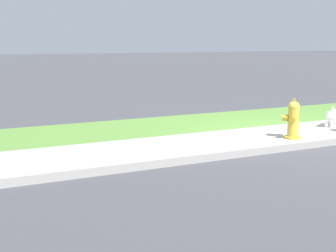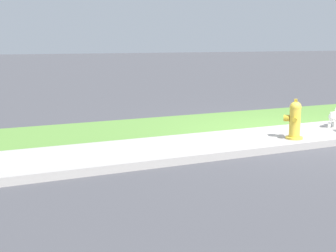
% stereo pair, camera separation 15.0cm
% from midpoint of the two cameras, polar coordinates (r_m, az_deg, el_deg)
% --- Properties ---
extents(ground_plane, '(120.00, 120.00, 0.00)m').
position_cam_midpoint_polar(ground_plane, '(9.35, 14.83, -0.95)').
color(ground_plane, '#424247').
extents(sidewalk_pavement, '(18.00, 1.84, 0.01)m').
position_cam_midpoint_polar(sidewalk_pavement, '(9.35, 14.83, -0.92)').
color(sidewalk_pavement, '#9E9993').
rests_on(sidewalk_pavement, ground).
extents(grass_verge, '(18.00, 2.11, 0.01)m').
position_cam_midpoint_polar(grass_verge, '(10.89, 8.05, 0.87)').
color(grass_verge, '#568438').
rests_on(grass_verge, ground).
extents(street_curb, '(18.00, 0.16, 0.12)m').
position_cam_midpoint_polar(street_curb, '(8.62, 19.19, -1.71)').
color(street_curb, '#9E9993').
rests_on(street_curb, ground).
extents(fire_hydrant_at_driveway, '(0.35, 0.35, 0.74)m').
position_cam_midpoint_polar(fire_hydrant_at_driveway, '(8.82, 14.53, 0.75)').
color(fire_hydrant_at_driveway, gold).
rests_on(fire_hydrant_at_driveway, ground).
extents(small_white_dog, '(0.48, 0.35, 0.42)m').
position_cam_midpoint_polar(small_white_dog, '(10.31, 18.97, 1.16)').
color(small_white_dog, white).
rests_on(small_white_dog, ground).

